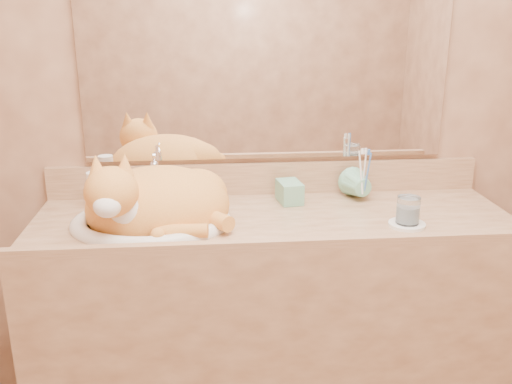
{
  "coord_description": "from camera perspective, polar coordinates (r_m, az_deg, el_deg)",
  "views": [
    {
      "loc": [
        -0.22,
        -1.04,
        1.52
      ],
      "look_at": [
        -0.06,
        0.7,
        0.95
      ],
      "focal_mm": 40.0,
      "sensor_mm": 36.0,
      "label": 1
    }
  ],
  "objects": [
    {
      "name": "wall_back",
      "position": [
        2.07,
        1.05,
        10.54
      ],
      "size": [
        2.4,
        0.02,
        2.5
      ],
      "primitive_type": "cube",
      "color": "brown",
      "rests_on": "ground"
    },
    {
      "name": "vanity_counter",
      "position": [
        2.09,
        1.74,
        -13.59
      ],
      "size": [
        1.6,
        0.55,
        0.85
      ],
      "primitive_type": null,
      "color": "brown",
      "rests_on": "floor"
    },
    {
      "name": "mirror",
      "position": [
        2.04,
        1.1,
        14.39
      ],
      "size": [
        1.3,
        0.02,
        0.8
      ],
      "primitive_type": "cube",
      "color": "white",
      "rests_on": "wall_back"
    },
    {
      "name": "sink_basin",
      "position": [
        1.85,
        -10.5,
        -0.88
      ],
      "size": [
        0.59,
        0.53,
        0.16
      ],
      "primitive_type": null,
      "rotation": [
        0.0,
        0.0,
        -0.25
      ],
      "color": "white",
      "rests_on": "vanity_counter"
    },
    {
      "name": "faucet",
      "position": [
        2.03,
        -10.04,
        1.03
      ],
      "size": [
        0.06,
        0.12,
        0.17
      ],
      "primitive_type": null,
      "rotation": [
        0.0,
        0.0,
        -0.11
      ],
      "color": "white",
      "rests_on": "vanity_counter"
    },
    {
      "name": "cat",
      "position": [
        1.85,
        -10.26,
        -0.73
      ],
      "size": [
        0.5,
        0.42,
        0.26
      ],
      "primitive_type": null,
      "rotation": [
        0.0,
        0.0,
        0.08
      ],
      "color": "orange",
      "rests_on": "sink_basin"
    },
    {
      "name": "soap_dispenser",
      "position": [
        1.98,
        3.88,
        0.82
      ],
      "size": [
        0.09,
        0.09,
        0.17
      ],
      "primitive_type": "imported",
      "rotation": [
        0.0,
        0.0,
        0.15
      ],
      "color": "#70B490",
      "rests_on": "vanity_counter"
    },
    {
      "name": "toothbrush_cup",
      "position": [
        2.06,
        10.7,
        0.24
      ],
      "size": [
        0.13,
        0.13,
        0.1
      ],
      "primitive_type": "imported",
      "rotation": [
        0.0,
        0.0,
        0.2
      ],
      "color": "#70B490",
      "rests_on": "vanity_counter"
    },
    {
      "name": "toothbrushes",
      "position": [
        2.04,
        10.81,
        2.11
      ],
      "size": [
        0.03,
        0.03,
        0.2
      ],
      "primitive_type": null,
      "color": "white",
      "rests_on": "toothbrush_cup"
    },
    {
      "name": "saucer",
      "position": [
        1.89,
        14.85,
        -3.15
      ],
      "size": [
        0.12,
        0.12,
        0.01
      ],
      "primitive_type": "cylinder",
      "color": "white",
      "rests_on": "vanity_counter"
    },
    {
      "name": "water_glass",
      "position": [
        1.88,
        14.97,
        -1.76
      ],
      "size": [
        0.07,
        0.07,
        0.09
      ],
      "primitive_type": "cylinder",
      "color": "white",
      "rests_on": "saucer"
    },
    {
      "name": "lotion_bottle",
      "position": [
        2.03,
        -15.7,
        0.09
      ],
      "size": [
        0.06,
        0.06,
        0.13
      ],
      "primitive_type": "cylinder",
      "color": "white",
      "rests_on": "vanity_counter"
    }
  ]
}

